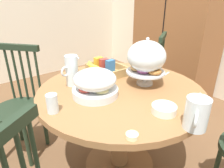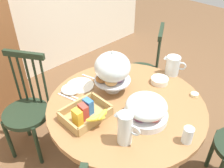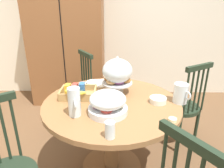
# 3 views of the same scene
# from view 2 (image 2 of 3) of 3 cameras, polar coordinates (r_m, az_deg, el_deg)

# --- Properties ---
(ground_plane) EXTENTS (10.00, 10.00, 0.00)m
(ground_plane) POSITION_cam_2_polar(r_m,az_deg,el_deg) (2.31, -0.86, -19.02)
(ground_plane) COLOR brown
(dining_table) EXTENTS (1.16, 1.16, 0.74)m
(dining_table) POSITION_cam_2_polar(r_m,az_deg,el_deg) (1.93, 3.17, -9.65)
(dining_table) COLOR olive
(dining_table) RESTS_ON ground_plane
(windsor_chair_by_cabinet) EXTENTS (0.46, 0.46, 0.97)m
(windsor_chair_by_cabinet) POSITION_cam_2_polar(r_m,az_deg,el_deg) (2.65, 7.40, 2.57)
(windsor_chair_by_cabinet) COLOR #1E2D1E
(windsor_chair_by_cabinet) RESTS_ON ground_plane
(windsor_chair_facing_door) EXTENTS (0.46, 0.46, 0.97)m
(windsor_chair_facing_door) POSITION_cam_2_polar(r_m,az_deg,el_deg) (2.26, -19.35, -6.16)
(windsor_chair_facing_door) COLOR #1E2D1E
(windsor_chair_facing_door) RESTS_ON ground_plane
(pastry_stand_with_dome) EXTENTS (0.28, 0.28, 0.34)m
(pastry_stand_with_dome) POSITION_cam_2_polar(r_m,az_deg,el_deg) (1.80, 0.10, 3.65)
(pastry_stand_with_dome) COLOR silver
(pastry_stand_with_dome) RESTS_ON dining_table
(fruit_platter_covered) EXTENTS (0.30, 0.30, 0.18)m
(fruit_platter_covered) POSITION_cam_2_polar(r_m,az_deg,el_deg) (1.62, 8.05, -5.91)
(fruit_platter_covered) COLOR silver
(fruit_platter_covered) RESTS_ON dining_table
(orange_juice_pitcher) EXTENTS (0.09, 0.17, 0.22)m
(orange_juice_pitcher) POSITION_cam_2_polar(r_m,az_deg,el_deg) (1.45, 3.11, -10.67)
(orange_juice_pitcher) COLOR silver
(orange_juice_pitcher) RESTS_ON dining_table
(milk_pitcher) EXTENTS (0.12, 0.19, 0.17)m
(milk_pitcher) POSITION_cam_2_polar(r_m,az_deg,el_deg) (2.12, 14.15, 4.07)
(milk_pitcher) COLOR silver
(milk_pitcher) RESTS_ON dining_table
(cereal_basket) EXTENTS (0.32, 0.30, 0.12)m
(cereal_basket) POSITION_cam_2_polar(r_m,az_deg,el_deg) (1.64, -6.04, -6.97)
(cereal_basket) COLOR tan
(cereal_basket) RESTS_ON dining_table
(china_plate_large) EXTENTS (0.22, 0.22, 0.01)m
(china_plate_large) POSITION_cam_2_polar(r_m,az_deg,el_deg) (1.96, -7.49, -0.36)
(china_plate_large) COLOR white
(china_plate_large) RESTS_ON dining_table
(china_plate_small) EXTENTS (0.15, 0.15, 0.01)m
(china_plate_small) POSITION_cam_2_polar(r_m,az_deg,el_deg) (1.91, -9.65, -1.18)
(china_plate_small) COLOR white
(china_plate_small) RESTS_ON china_plate_large
(cereal_bowl) EXTENTS (0.14, 0.14, 0.04)m
(cereal_bowl) POSITION_cam_2_polar(r_m,az_deg,el_deg) (2.01, 11.19, 0.83)
(cereal_bowl) COLOR white
(cereal_bowl) RESTS_ON dining_table
(drinking_glass) EXTENTS (0.06, 0.06, 0.11)m
(drinking_glass) POSITION_cam_2_polar(r_m,az_deg,el_deg) (1.55, 17.45, -11.44)
(drinking_glass) COLOR silver
(drinking_glass) RESTS_ON dining_table
(butter_dish) EXTENTS (0.06, 0.06, 0.02)m
(butter_dish) POSITION_cam_2_polar(r_m,az_deg,el_deg) (1.94, 18.90, -2.38)
(butter_dish) COLOR beige
(butter_dish) RESTS_ON dining_table
(table_knife) EXTENTS (0.06, 0.17, 0.01)m
(table_knife) POSITION_cam_2_polar(r_m,az_deg,el_deg) (1.88, -10.06, -2.58)
(table_knife) COLOR silver
(table_knife) RESTS_ON dining_table
(dinner_fork) EXTENTS (0.06, 0.17, 0.01)m
(dinner_fork) POSITION_cam_2_polar(r_m,az_deg,el_deg) (1.86, -10.64, -3.07)
(dinner_fork) COLOR silver
(dinner_fork) RESTS_ON dining_table
(soup_spoon) EXTENTS (0.06, 0.17, 0.01)m
(soup_spoon) POSITION_cam_2_polar(r_m,az_deg,el_deg) (2.05, -5.12, 1.55)
(soup_spoon) COLOR silver
(soup_spoon) RESTS_ON dining_table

